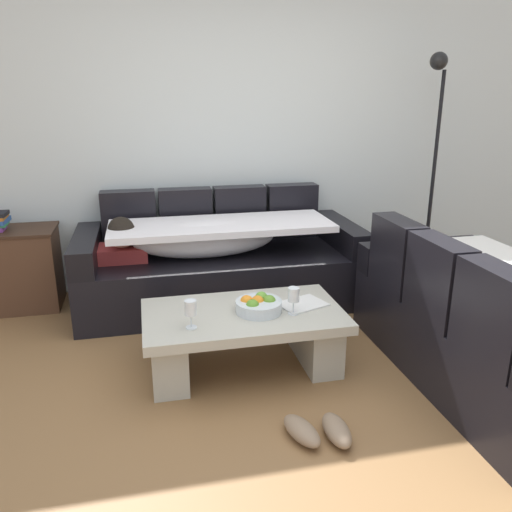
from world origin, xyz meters
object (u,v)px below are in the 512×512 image
at_px(wine_glass_near_right, 294,296).
at_px(couch_along_wall, 217,263).
at_px(coffee_table, 243,333).
at_px(open_magazine, 302,304).
at_px(side_cabinet, 12,269).
at_px(floor_lamp, 433,157).
at_px(fruit_bowl, 258,305).
at_px(pair_of_shoes, 319,430).
at_px(wine_glass_near_left, 191,309).
at_px(couch_near_window, 488,327).

bearing_deg(wine_glass_near_right, couch_along_wall, 103.29).
distance_m(coffee_table, open_magazine, 0.40).
xyz_separation_m(coffee_table, side_cabinet, (-1.59, 1.33, 0.08)).
bearing_deg(floor_lamp, couch_along_wall, -177.40).
height_order(fruit_bowl, open_magazine, fruit_bowl).
xyz_separation_m(side_cabinet, floor_lamp, (3.47, -0.14, 0.80)).
relative_size(wine_glass_near_right, floor_lamp, 0.09).
distance_m(open_magazine, floor_lamp, 2.05).
xyz_separation_m(coffee_table, open_magazine, (0.38, 0.02, 0.15)).
bearing_deg(pair_of_shoes, side_cabinet, 131.01).
bearing_deg(side_cabinet, pair_of_shoes, -48.99).
bearing_deg(open_magazine, pair_of_shoes, -120.54).
bearing_deg(coffee_table, wine_glass_near_left, -154.36).
relative_size(coffee_table, wine_glass_near_right, 7.23).
xyz_separation_m(couch_along_wall, coffee_table, (-0.00, -1.10, -0.09)).
relative_size(couch_along_wall, fruit_bowl, 7.92).
distance_m(couch_near_window, fruit_bowl, 1.35).
height_order(coffee_table, floor_lamp, floor_lamp).
distance_m(coffee_table, wine_glass_near_left, 0.45).
bearing_deg(pair_of_shoes, wine_glass_near_right, 85.16).
bearing_deg(floor_lamp, couch_near_window, -107.70).
relative_size(couch_along_wall, floor_lamp, 1.14).
height_order(coffee_table, wine_glass_near_left, wine_glass_near_left).
height_order(couch_along_wall, coffee_table, couch_along_wall).
distance_m(wine_glass_near_left, pair_of_shoes, 0.93).
height_order(couch_along_wall, open_magazine, couch_along_wall).
bearing_deg(wine_glass_near_left, coffee_table, 25.64).
bearing_deg(coffee_table, fruit_bowl, -12.35).
height_order(fruit_bowl, floor_lamp, floor_lamp).
distance_m(wine_glass_near_left, side_cabinet, 1.95).
relative_size(fruit_bowl, wine_glass_near_right, 1.69).
relative_size(side_cabinet, floor_lamp, 0.37).
distance_m(wine_glass_near_left, wine_glass_near_right, 0.62).
bearing_deg(fruit_bowl, couch_along_wall, 94.49).
height_order(fruit_bowl, wine_glass_near_right, wine_glass_near_right).
distance_m(wine_glass_near_right, open_magazine, 0.19).
xyz_separation_m(open_magazine, pair_of_shoes, (-0.15, -0.78, -0.34)).
height_order(wine_glass_near_left, pair_of_shoes, wine_glass_near_left).
xyz_separation_m(fruit_bowl, pair_of_shoes, (0.14, -0.74, -0.38)).
bearing_deg(couch_along_wall, wine_glass_near_left, -104.66).
relative_size(fruit_bowl, open_magazine, 1.00).
height_order(wine_glass_near_right, side_cabinet, side_cabinet).
height_order(side_cabinet, pair_of_shoes, side_cabinet).
distance_m(fruit_bowl, pair_of_shoes, 0.84).
xyz_separation_m(couch_along_wall, floor_lamp, (1.89, 0.09, 0.78)).
bearing_deg(couch_near_window, floor_lamp, -17.70).
bearing_deg(pair_of_shoes, floor_lamp, 49.49).
bearing_deg(wine_glass_near_right, wine_glass_near_left, -174.46).
bearing_deg(side_cabinet, couch_near_window, -30.65).
bearing_deg(floor_lamp, open_magazine, -142.34).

